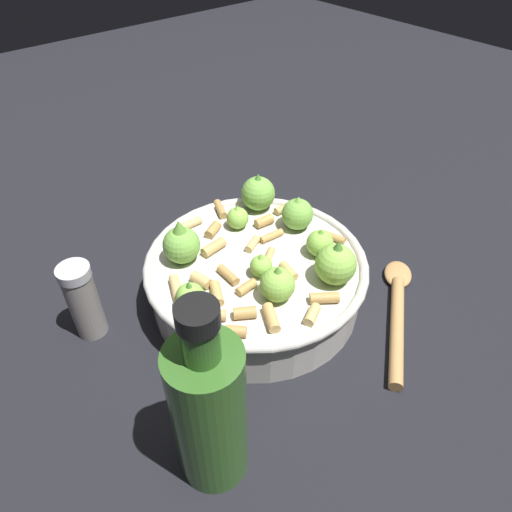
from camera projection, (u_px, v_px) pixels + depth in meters
name	position (u px, v px, depth m)	size (l,w,h in m)	color
ground_plane	(256.00, 297.00, 0.61)	(2.40, 2.40, 0.00)	black
cooking_pan	(257.00, 273.00, 0.58)	(0.27, 0.27, 0.12)	beige
pepper_shaker	(83.00, 301.00, 0.53)	(0.04, 0.04, 0.10)	gray
olive_oil_bottle	(209.00, 411.00, 0.39)	(0.06, 0.06, 0.21)	#336023
wooden_spoon	(397.00, 308.00, 0.58)	(0.14, 0.18, 0.02)	#B2844C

